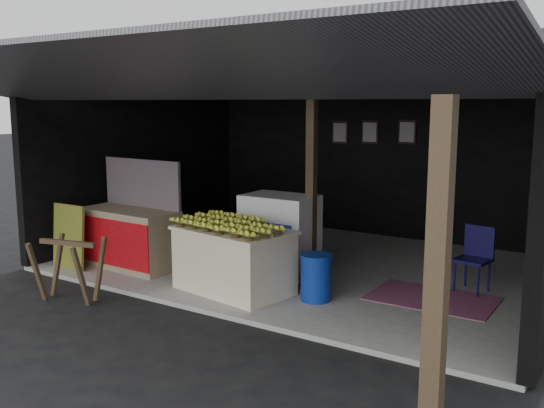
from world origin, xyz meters
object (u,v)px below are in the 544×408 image
Objects in this scene: banana_table at (234,260)px; plastic_chair at (476,253)px; sawhorse at (68,263)px; water_barrel at (316,279)px; neighbor_stall at (130,235)px; white_crate at (280,234)px.

plastic_chair is (2.57, 1.74, 0.08)m from banana_table.
sawhorse reaches higher than water_barrel.
neighbor_stall reaches higher than banana_table.
neighbor_stall is at bearing -177.13° from water_barrel.
white_crate is 2.64m from plastic_chair.
white_crate is at bearing 41.92° from sawhorse.
white_crate is 2.04× the size of water_barrel.
banana_table is 2.05m from sawhorse.
water_barrel is at bearing 22.83° from banana_table.
neighbor_stall is at bearing 92.52° from sawhorse.
water_barrel is at bearing 4.65° from neighbor_stall.
white_crate is 2.85m from sawhorse.
neighbor_stall is 2.87× the size of water_barrel.
white_crate is at bearing -155.10° from plastic_chair.
banana_table is 1.10m from water_barrel.
neighbor_stall reaches higher than white_crate.
water_barrel is (3.05, 0.15, -0.20)m from neighbor_stall.
white_crate is 2.23m from neighbor_stall.
banana_table is 2.95× the size of water_barrel.
neighbor_stall is 1.88× the size of plastic_chair.
sawhorse is (-1.59, -2.36, -0.13)m from white_crate.
plastic_chair is at bearing 14.32° from white_crate.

